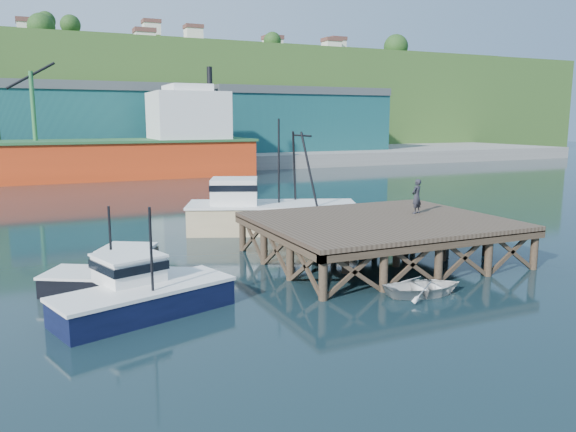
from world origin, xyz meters
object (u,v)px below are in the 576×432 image
boat_navy (141,292)px  boat_black (121,275)px  trawler (269,209)px  dinghy (424,287)px  dockworker (417,196)px

boat_navy → boat_black: size_ratio=1.09×
boat_navy → trawler: trawler is taller
boat_navy → trawler: 15.88m
dinghy → dockworker: 8.12m
boat_navy → dockworker: size_ratio=3.76×
boat_black → dockworker: bearing=32.5°
boat_black → dockworker: dockworker is taller
boat_navy → trawler: size_ratio=0.61×
trawler → dinghy: (0.81, -14.76, -1.13)m
boat_black → trawler: bearing=71.1°
boat_navy → boat_black: 3.07m
trawler → dockworker: size_ratio=6.12×
boat_black → dinghy: bearing=3.3°
boat_black → trawler: size_ratio=0.56×
boat_navy → boat_black: boat_navy is taller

